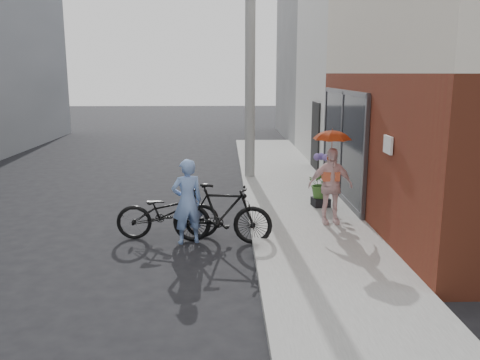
{
  "coord_description": "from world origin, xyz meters",
  "views": [
    {
      "loc": [
        0.41,
        -8.23,
        3.0
      ],
      "look_at": [
        0.67,
        0.8,
        1.1
      ],
      "focal_mm": 38.0,
      "sensor_mm": 36.0,
      "label": 1
    }
  ],
  "objects_px": {
    "utility_pole": "(250,55)",
    "bike_left": "(168,212)",
    "officer": "(187,202)",
    "planter": "(321,202)",
    "bike_right": "(222,214)",
    "kimono_woman": "(330,186)"
  },
  "relations": [
    {
      "from": "officer",
      "to": "planter",
      "type": "bearing_deg",
      "value": -161.99
    },
    {
      "from": "officer",
      "to": "bike_left",
      "type": "relative_size",
      "value": 0.82
    },
    {
      "from": "utility_pole",
      "to": "kimono_woman",
      "type": "height_order",
      "value": "utility_pole"
    },
    {
      "from": "officer",
      "to": "bike_left",
      "type": "height_order",
      "value": "officer"
    },
    {
      "from": "officer",
      "to": "bike_right",
      "type": "xyz_separation_m",
      "value": [
        0.62,
        -0.02,
        -0.23
      ]
    },
    {
      "from": "utility_pole",
      "to": "kimono_woman",
      "type": "distance_m",
      "value": 5.54
    },
    {
      "from": "bike_left",
      "to": "kimono_woman",
      "type": "bearing_deg",
      "value": -83.93
    },
    {
      "from": "bike_left",
      "to": "planter",
      "type": "height_order",
      "value": "bike_left"
    },
    {
      "from": "kimono_woman",
      "to": "officer",
      "type": "bearing_deg",
      "value": -167.8
    },
    {
      "from": "utility_pole",
      "to": "bike_left",
      "type": "distance_m",
      "value": 6.23
    },
    {
      "from": "kimono_woman",
      "to": "planter",
      "type": "height_order",
      "value": "kimono_woman"
    },
    {
      "from": "bike_right",
      "to": "planter",
      "type": "xyz_separation_m",
      "value": [
        2.17,
        2.08,
        -0.33
      ]
    },
    {
      "from": "utility_pole",
      "to": "bike_left",
      "type": "height_order",
      "value": "utility_pole"
    },
    {
      "from": "officer",
      "to": "bike_right",
      "type": "distance_m",
      "value": 0.66
    },
    {
      "from": "utility_pole",
      "to": "bike_left",
      "type": "xyz_separation_m",
      "value": [
        -1.76,
        -5.17,
        -3.01
      ]
    },
    {
      "from": "utility_pole",
      "to": "officer",
      "type": "xyz_separation_m",
      "value": [
        -1.37,
        -5.46,
        -2.73
      ]
    },
    {
      "from": "officer",
      "to": "planter",
      "type": "xyz_separation_m",
      "value": [
        2.78,
        2.06,
        -0.56
      ]
    },
    {
      "from": "utility_pole",
      "to": "officer",
      "type": "height_order",
      "value": "utility_pole"
    },
    {
      "from": "officer",
      "to": "bike_left",
      "type": "bearing_deg",
      "value": -55.89
    },
    {
      "from": "bike_left",
      "to": "planter",
      "type": "distance_m",
      "value": 3.64
    },
    {
      "from": "utility_pole",
      "to": "bike_right",
      "type": "bearing_deg",
      "value": -97.86
    },
    {
      "from": "officer",
      "to": "planter",
      "type": "distance_m",
      "value": 3.51
    }
  ]
}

